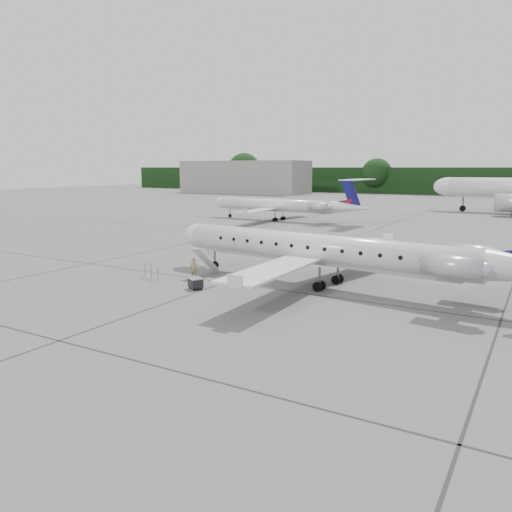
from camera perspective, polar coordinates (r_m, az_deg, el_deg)
The scene contains 9 objects.
ground at distance 28.62m, azimuth 2.37°, elevation -6.15°, with size 320.00×320.00×0.00m, color #5D5D5B.
treeline at distance 154.87m, azimuth 25.82°, elevation 7.63°, with size 260.00×4.00×8.00m, color black.
terminal_building at distance 157.82m, azimuth -1.35°, elevation 9.01°, with size 40.00×14.00×10.00m, color gray.
main_regional_jet at distance 34.04m, azimuth 7.00°, elevation 2.48°, with size 27.57×19.85×7.07m, color silver, non-canonical shape.
airstair at distance 37.42m, azimuth -5.71°, elevation -0.57°, with size 0.85×2.39×2.22m, color silver, non-canonical shape.
passenger at distance 36.53m, azimuth -7.12°, elevation -1.41°, with size 0.56×0.37×1.53m, color olive.
safety_railing at distance 37.11m, azimuth -11.88°, elevation -1.78°, with size 2.20×0.08×1.00m, color gray, non-canonical shape.
baggage_cart at distance 33.48m, azimuth -6.92°, elevation -3.09°, with size 0.94×0.76×0.81m, color black, non-canonical shape.
bg_regional_left at distance 76.18m, azimuth 2.09°, elevation 6.53°, with size 24.90×17.93×6.53m, color silver, non-canonical shape.
Camera 1 is at (12.85, -24.29, 8.00)m, focal length 35.00 mm.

